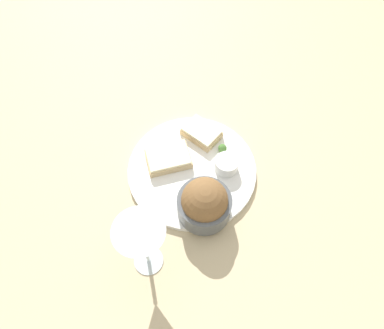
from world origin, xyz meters
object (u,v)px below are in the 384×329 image
Objects in this scene: salad_bowl at (204,203)px; sauce_ramekin at (227,164)px; wine_glass at (142,241)px; cheese_toast_far at (202,133)px; cheese_toast_near at (168,158)px.

salad_bowl reaches higher than sauce_ramekin.
wine_glass is (-0.08, -0.27, 0.09)m from sauce_ramekin.
salad_bowl is 1.14× the size of cheese_toast_far.
cheese_toast_far is at bearing 64.31° from cheese_toast_near.
cheese_toast_near is (-0.13, 0.09, -0.03)m from salad_bowl.
wine_glass reaches higher than cheese_toast_near.
cheese_toast_far is (0.05, 0.10, 0.00)m from cheese_toast_near.
wine_glass is at bearing -76.71° from cheese_toast_near.
cheese_toast_near is at bearing -166.64° from sauce_ramekin.
sauce_ramekin reaches higher than cheese_toast_far.
salad_bowl is 2.15× the size of sauce_ramekin.
salad_bowl is at bearing 64.10° from wine_glass.
wine_glass reaches higher than sauce_ramekin.
wine_glass is (0.06, -0.23, 0.10)m from cheese_toast_near.
salad_bowl is 0.18m from wine_glass.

